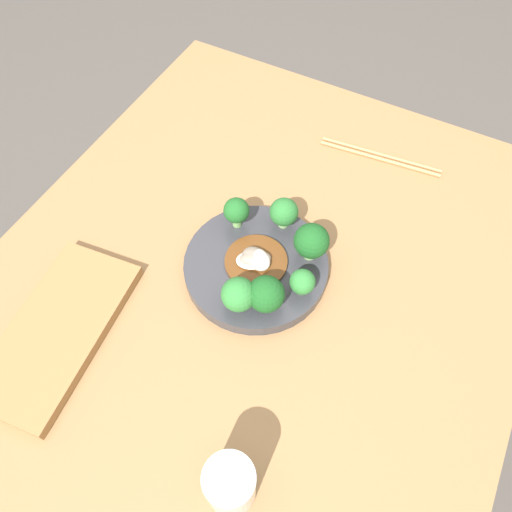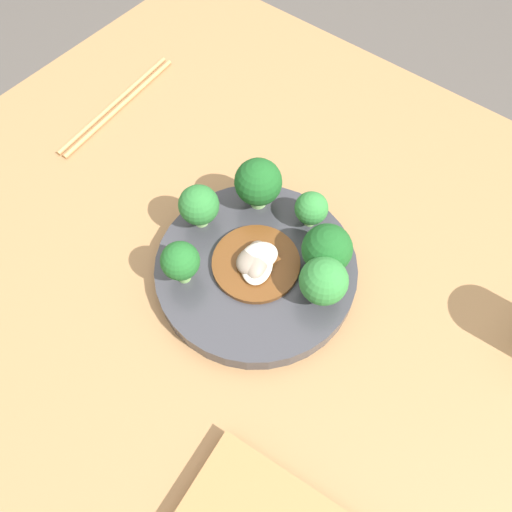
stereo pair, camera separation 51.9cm
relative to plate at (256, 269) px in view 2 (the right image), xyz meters
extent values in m
plane|color=#4C4742|center=(-0.01, 0.01, -0.72)|extent=(8.00, 8.00, 0.00)
cube|color=olive|center=(-0.01, 0.01, -0.37)|extent=(1.00, 0.88, 0.71)
cylinder|color=#333338|center=(0.00, 0.00, 0.00)|extent=(0.24, 0.24, 0.02)
cylinder|color=#7AAD5B|center=(-0.05, -0.07, 0.02)|extent=(0.02, 0.02, 0.02)
sphere|color=#1E5B23|center=(-0.05, -0.07, 0.05)|extent=(0.04, 0.04, 0.04)
cylinder|color=#89B76B|center=(-0.05, 0.07, 0.02)|extent=(0.02, 0.02, 0.02)
sphere|color=#19511E|center=(-0.05, 0.07, 0.05)|extent=(0.06, 0.06, 0.06)
cylinder|color=#89B76B|center=(-0.09, 0.01, 0.02)|extent=(0.02, 0.02, 0.02)
sphere|color=#286B2D|center=(-0.09, 0.01, 0.05)|extent=(0.05, 0.05, 0.05)
cylinder|color=#7AAD5B|center=(0.06, 0.05, 0.02)|extent=(0.02, 0.02, 0.01)
sphere|color=#19511E|center=(0.06, 0.05, 0.05)|extent=(0.06, 0.06, 0.06)
cylinder|color=#7AAD5B|center=(0.08, 0.01, 0.02)|extent=(0.02, 0.02, 0.01)
sphere|color=#2D7533|center=(0.08, 0.01, 0.05)|extent=(0.05, 0.05, 0.05)
cylinder|color=#7AAD5B|center=(0.01, 0.09, 0.02)|extent=(0.01, 0.01, 0.01)
sphere|color=#2D7533|center=(0.01, 0.09, 0.04)|extent=(0.04, 0.04, 0.04)
cylinder|color=#5B3314|center=(0.00, 0.00, 0.02)|extent=(0.11, 0.11, 0.01)
ellipsoid|color=gray|center=(0.00, 0.00, 0.03)|extent=(0.04, 0.05, 0.02)
ellipsoid|color=silver|center=(0.00, 0.00, 0.02)|extent=(0.06, 0.07, 0.01)
ellipsoid|color=gray|center=(0.00, 0.00, 0.03)|extent=(0.05, 0.06, 0.02)
ellipsoid|color=silver|center=(0.00, 0.00, 0.03)|extent=(0.05, 0.06, 0.02)
cylinder|color=#AD7F4C|center=(-0.35, 0.10, -0.01)|extent=(0.03, 0.24, 0.01)
cylinder|color=#AD7F4C|center=(-0.34, 0.10, -0.01)|extent=(0.03, 0.24, 0.01)
camera|label=1|loc=(0.39, 0.21, 0.72)|focal=35.00mm
camera|label=2|loc=(0.18, -0.23, 0.53)|focal=35.00mm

